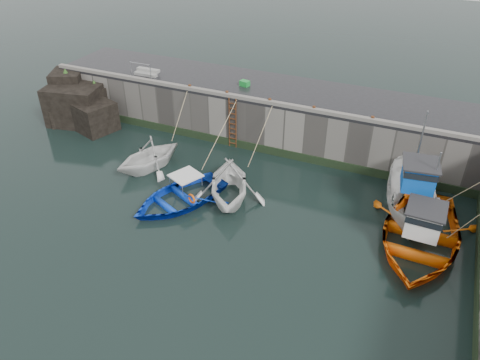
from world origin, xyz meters
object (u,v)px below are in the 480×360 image
at_px(bollard_a, 190,87).
at_px(bollard_c, 270,101).
at_px(boat_near_white, 150,168).
at_px(ladder, 233,123).
at_px(boat_far_white, 411,198).
at_px(boat_near_blue, 179,202).
at_px(boat_far_orange, 420,236).
at_px(bollard_d, 314,109).
at_px(bollard_e, 372,119).
at_px(bollard_b, 227,93).
at_px(boat_near_blacktrim, 229,198).
at_px(fish_crate, 245,83).

distance_m(bollard_a, bollard_c, 5.20).
relative_size(boat_near_white, bollard_a, 14.80).
bearing_deg(ladder, boat_far_white, -14.52).
relative_size(boat_near_blue, bollard_a, 18.95).
height_order(boat_near_white, bollard_a, bollard_a).
bearing_deg(boat_far_orange, bollard_c, 151.89).
bearing_deg(bollard_c, boat_near_white, -140.54).
distance_m(boat_far_white, bollard_d, 7.13).
bearing_deg(bollard_a, bollard_c, 0.00).
distance_m(boat_near_blue, bollard_c, 7.86).
relative_size(ladder, boat_near_white, 0.77).
xyz_separation_m(boat_near_blue, boat_far_white, (10.86, 3.64, 1.01)).
relative_size(boat_far_orange, bollard_a, 26.31).
distance_m(boat_near_blue, bollard_e, 11.04).
bearing_deg(boat_near_blue, boat_far_white, 43.34).
height_order(bollard_b, bollard_e, same).
xyz_separation_m(bollard_b, bollard_e, (8.50, 0.00, 0.00)).
bearing_deg(bollard_c, boat_far_white, -20.02).
bearing_deg(boat_near_blacktrim, ladder, 88.55).
bearing_deg(boat_far_orange, bollard_a, 161.42).
distance_m(ladder, bollard_c, 2.81).
bearing_deg(boat_far_white, boat_near_blacktrim, -173.27).
relative_size(boat_near_white, boat_far_orange, 0.56).
bearing_deg(ladder, bollard_e, 2.40).
height_order(ladder, bollard_c, bollard_c).
distance_m(ladder, boat_far_white, 11.16).
bearing_deg(bollard_e, fish_crate, 167.35).
relative_size(boat_near_white, bollard_d, 14.80).
bearing_deg(bollard_d, ladder, -176.00).
distance_m(boat_near_white, boat_far_white, 14.20).
bearing_deg(boat_near_blacktrim, fish_crate, 83.37).
bearing_deg(bollard_b, bollard_e, 0.00).
distance_m(ladder, boat_near_blacktrim, 5.76).
bearing_deg(bollard_d, bollard_a, 180.00).
bearing_deg(bollard_a, boat_near_blue, -66.61).
height_order(ladder, bollard_e, bollard_e).
relative_size(ladder, boat_far_orange, 0.43).
relative_size(bollard_b, bollard_e, 1.00).
height_order(ladder, boat_near_blue, ladder).
relative_size(boat_far_orange, bollard_c, 26.31).
bearing_deg(boat_near_blacktrim, bollard_e, 18.80).
height_order(boat_near_blacktrim, bollard_b, bollard_b).
relative_size(boat_far_white, bollard_a, 22.82).
distance_m(boat_near_blacktrim, bollard_b, 6.89).
height_order(boat_near_white, bollard_e, bollard_e).
height_order(boat_near_blue, bollard_d, bollard_d).
bearing_deg(bollard_d, boat_near_blacktrim, -116.14).
bearing_deg(fish_crate, boat_near_blue, -77.42).
bearing_deg(bollard_d, bollard_b, 180.00).
xyz_separation_m(fish_crate, bollard_e, (8.16, -1.83, -0.03)).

